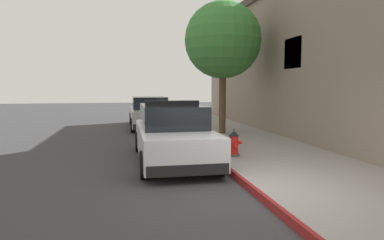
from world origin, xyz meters
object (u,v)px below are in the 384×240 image
at_px(police_cruiser, 173,135).
at_px(fire_hydrant, 234,143).
at_px(parked_car_silver_ahead, 149,113).
at_px(street_tree, 223,40).

xyz_separation_m(police_cruiser, fire_hydrant, (1.65, -0.35, -0.24)).
bearing_deg(parked_car_silver_ahead, fire_hydrant, -78.65).
xyz_separation_m(parked_car_silver_ahead, street_tree, (2.73, -3.80, 3.19)).
bearing_deg(parked_car_silver_ahead, street_tree, -54.26).
distance_m(parked_car_silver_ahead, fire_hydrant, 8.74).
distance_m(fire_hydrant, street_tree, 5.96).
relative_size(parked_car_silver_ahead, street_tree, 0.91).
bearing_deg(police_cruiser, fire_hydrant, -12.09).
bearing_deg(police_cruiser, parked_car_silver_ahead, 90.46).
relative_size(parked_car_silver_ahead, fire_hydrant, 6.37).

